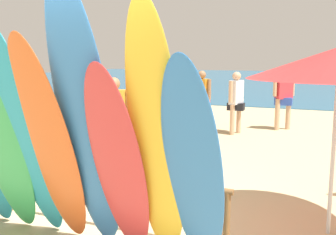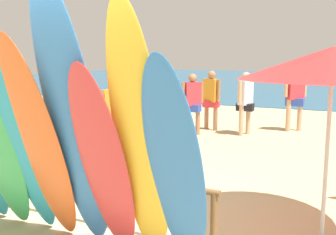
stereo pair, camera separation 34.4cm
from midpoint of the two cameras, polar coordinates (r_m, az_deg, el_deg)
ground at (r=17.84m, az=17.53°, el=2.17°), size 60.00×60.00×0.00m
ocean_water at (r=35.32m, az=21.60°, el=5.12°), size 60.00×40.00×0.02m
surfboard_rack at (r=4.54m, az=-8.42°, el=-9.60°), size 2.96×0.07×0.68m
surfboard_teal_2 at (r=4.26m, az=-19.36°, el=-2.12°), size 0.61×0.92×2.38m
surfboard_orange_3 at (r=4.06m, az=-16.06°, el=-3.75°), size 0.63×0.85×2.20m
surfboard_blue_4 at (r=3.75m, az=-11.28°, el=-0.63°), size 0.62×0.88×2.71m
surfboard_red_5 at (r=3.69m, az=-6.82°, el=-6.81°), size 0.60×0.74×1.94m
surfboard_yellow_6 at (r=3.44m, az=-1.37°, el=-3.34°), size 0.54×0.78×2.47m
surfboard_blue_7 at (r=3.40m, az=4.02°, el=-7.49°), size 0.59×0.76×2.02m
beachgoer_midbeach at (r=9.99m, az=12.27°, el=2.69°), size 0.41×0.58×1.59m
beachgoer_near_rack at (r=6.98m, az=-6.01°, el=0.31°), size 0.58×0.33×1.61m
beachgoer_strolling at (r=10.85m, az=19.04°, el=3.37°), size 0.52×0.48×1.75m
beachgoer_by_water at (r=9.75m, az=4.61°, el=2.58°), size 0.44×0.45×1.55m
beachgoer_photographing at (r=10.54m, az=7.31°, el=3.15°), size 0.57×0.34×1.60m
beach_umbrella at (r=4.43m, az=25.13°, el=7.22°), size 1.94×1.94×2.07m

